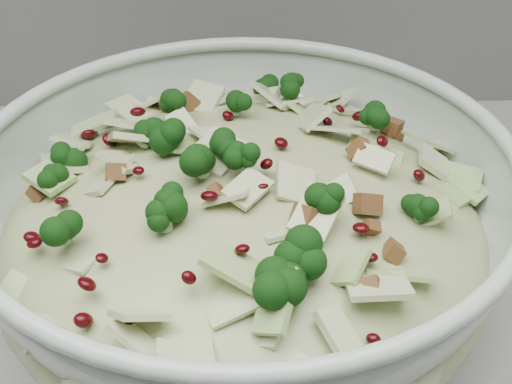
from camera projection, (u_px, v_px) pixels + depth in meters
mixing_bowl at (244, 236)px, 0.56m from camera, size 0.41×0.41×0.16m
salad at (244, 209)px, 0.54m from camera, size 0.39×0.39×0.17m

